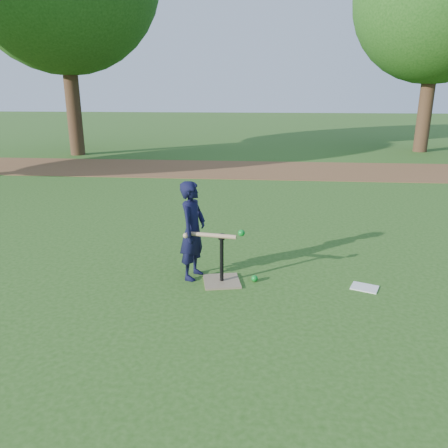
{
  "coord_description": "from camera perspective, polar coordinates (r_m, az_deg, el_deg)",
  "views": [
    {
      "loc": [
        0.67,
        -5.15,
        2.25
      ],
      "look_at": [
        0.2,
        -0.0,
        0.65
      ],
      "focal_mm": 35.0,
      "sensor_mm": 36.0,
      "label": 1
    }
  ],
  "objects": [
    {
      "name": "swing_action",
      "position": [
        5.12,
        -1.2,
        -1.42
      ],
      "size": [
        0.73,
        0.14,
        0.12
      ],
      "color": "tan",
      "rests_on": "ground"
    },
    {
      "name": "child",
      "position": [
        5.31,
        -4.1,
        -0.85
      ],
      "size": [
        0.39,
        0.5,
        1.22
      ],
      "primitive_type": "imported",
      "rotation": [
        0.0,
        0.0,
        1.32
      ],
      "color": "black",
      "rests_on": "ground"
    },
    {
      "name": "wiffle_ball_ground",
      "position": [
        5.38,
        4.02,
        -7.1
      ],
      "size": [
        0.08,
        0.08,
        0.08
      ],
      "primitive_type": "sphere",
      "color": "#0B8122",
      "rests_on": "ground"
    },
    {
      "name": "ground",
      "position": [
        5.66,
        -1.98,
        -6.23
      ],
      "size": [
        80.0,
        80.0,
        0.0
      ],
      "primitive_type": "plane",
      "color": "#285116",
      "rests_on": "ground"
    },
    {
      "name": "dirt_strip",
      "position": [
        12.86,
        2.25,
        7.15
      ],
      "size": [
        24.0,
        3.0,
        0.01
      ],
      "primitive_type": "cube",
      "color": "brown",
      "rests_on": "ground"
    },
    {
      "name": "batting_tee",
      "position": [
        5.32,
        -0.3,
        -6.52
      ],
      "size": [
        0.51,
        0.51,
        0.61
      ],
      "color": "#897557",
      "rests_on": "ground"
    },
    {
      "name": "clipboard",
      "position": [
        5.47,
        17.88,
        -7.9
      ],
      "size": [
        0.36,
        0.33,
        0.01
      ],
      "primitive_type": "cube",
      "rotation": [
        0.0,
        0.0,
        -0.38
      ],
      "color": "white",
      "rests_on": "ground"
    }
  ]
}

